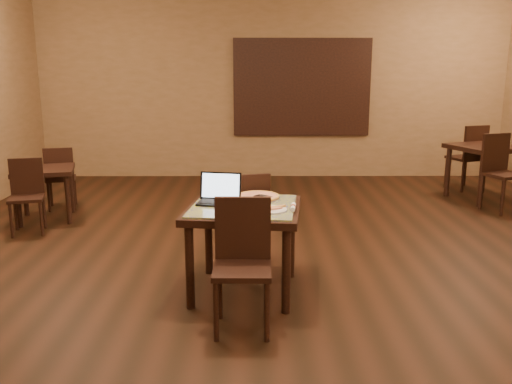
{
  "coord_description": "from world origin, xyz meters",
  "views": [
    {
      "loc": [
        -0.32,
        -4.45,
        1.87
      ],
      "look_at": [
        -0.31,
        0.01,
        0.85
      ],
      "focal_mm": 38.0,
      "sensor_mm": 36.0,
      "label": 1
    }
  ],
  "objects_px": {
    "laptop": "(220,195)",
    "other_table_b_chair_far": "(60,175)",
    "pizza_pan": "(258,198)",
    "other_table_b": "(44,177)",
    "other_table_a_chair_far": "(470,154)",
    "other_table_a_chair_near": "(500,168)",
    "chair_main_far": "(247,214)",
    "tiled_table": "(244,217)",
    "other_table_a": "(484,155)",
    "chair_main_near": "(243,256)",
    "other_table_b_chair_near": "(27,191)"
  },
  "relations": [
    {
      "from": "other_table_a",
      "to": "other_table_a_chair_far",
      "type": "relative_size",
      "value": 1.06
    },
    {
      "from": "tiled_table",
      "to": "chair_main_near",
      "type": "xyz_separation_m",
      "value": [
        0.0,
        -0.62,
        -0.12
      ]
    },
    {
      "from": "other_table_b_chair_far",
      "to": "laptop",
      "type": "bearing_deg",
      "value": 116.09
    },
    {
      "from": "laptop",
      "to": "other_table_b_chair_near",
      "type": "xyz_separation_m",
      "value": [
        -2.35,
        1.66,
        -0.34
      ]
    },
    {
      "from": "chair_main_near",
      "to": "other_table_a",
      "type": "xyz_separation_m",
      "value": [
        3.41,
        3.96,
        0.12
      ]
    },
    {
      "from": "laptop",
      "to": "other_table_a_chair_near",
      "type": "height_order",
      "value": "other_table_a_chair_near"
    },
    {
      "from": "pizza_pan",
      "to": "other_table_b",
      "type": "bearing_deg",
      "value": 142.53
    },
    {
      "from": "other_table_a",
      "to": "other_table_b_chair_near",
      "type": "bearing_deg",
      "value": 174.17
    },
    {
      "from": "pizza_pan",
      "to": "other_table_a",
      "type": "xyz_separation_m",
      "value": [
        3.29,
        3.11,
        -0.11
      ]
    },
    {
      "from": "chair_main_far",
      "to": "other_table_a",
      "type": "xyz_separation_m",
      "value": [
        3.39,
        2.72,
        0.14
      ]
    },
    {
      "from": "tiled_table",
      "to": "laptop",
      "type": "height_order",
      "value": "laptop"
    },
    {
      "from": "chair_main_near",
      "to": "other_table_b_chair_far",
      "type": "bearing_deg",
      "value": 127.39
    },
    {
      "from": "chair_main_near",
      "to": "pizza_pan",
      "type": "distance_m",
      "value": 0.89
    },
    {
      "from": "other_table_a_chair_far",
      "to": "other_table_a_chair_near",
      "type": "bearing_deg",
      "value": 66.36
    },
    {
      "from": "tiled_table",
      "to": "other_table_b_chair_far",
      "type": "distance_m",
      "value": 3.75
    },
    {
      "from": "chair_main_far",
      "to": "pizza_pan",
      "type": "bearing_deg",
      "value": 91.5
    },
    {
      "from": "pizza_pan",
      "to": "other_table_a_chair_near",
      "type": "height_order",
      "value": "other_table_a_chair_near"
    },
    {
      "from": "pizza_pan",
      "to": "other_table_b_chair_near",
      "type": "xyz_separation_m",
      "value": [
        -2.67,
        1.53,
        -0.28
      ]
    },
    {
      "from": "other_table_a_chair_near",
      "to": "other_table_b_chair_near",
      "type": "relative_size",
      "value": 1.2
    },
    {
      "from": "other_table_a_chair_near",
      "to": "other_table_a_chair_far",
      "type": "distance_m",
      "value": 1.21
    },
    {
      "from": "other_table_b",
      "to": "chair_main_far",
      "type": "bearing_deg",
      "value": -47.76
    },
    {
      "from": "chair_main_far",
      "to": "other_table_a_chair_far",
      "type": "bearing_deg",
      "value": -149.18
    },
    {
      "from": "chair_main_far",
      "to": "other_table_b_chair_near",
      "type": "distance_m",
      "value": 2.81
    },
    {
      "from": "pizza_pan",
      "to": "other_table_a",
      "type": "relative_size",
      "value": 0.34
    },
    {
      "from": "tiled_table",
      "to": "other_table_a",
      "type": "relative_size",
      "value": 0.94
    },
    {
      "from": "chair_main_far",
      "to": "other_table_b_chair_far",
      "type": "distance_m",
      "value": 3.32
    },
    {
      "from": "chair_main_far",
      "to": "pizza_pan",
      "type": "xyz_separation_m",
      "value": [
        0.1,
        -0.38,
        0.25
      ]
    },
    {
      "from": "tiled_table",
      "to": "other_table_b_chair_near",
      "type": "height_order",
      "value": "other_table_b_chair_near"
    },
    {
      "from": "pizza_pan",
      "to": "other_table_a_chair_near",
      "type": "relative_size",
      "value": 0.36
    },
    {
      "from": "other_table_b_chair_near",
      "to": "other_table_b_chair_far",
      "type": "relative_size",
      "value": 1.0
    },
    {
      "from": "tiled_table",
      "to": "other_table_b_chair_near",
      "type": "xyz_separation_m",
      "value": [
        -2.55,
        1.77,
        -0.18
      ]
    },
    {
      "from": "other_table_a_chair_far",
      "to": "other_table_b_chair_near",
      "type": "distance_m",
      "value": 6.37
    },
    {
      "from": "chair_main_near",
      "to": "other_table_a_chair_near",
      "type": "xyz_separation_m",
      "value": [
        3.38,
        3.36,
        0.04
      ]
    },
    {
      "from": "chair_main_near",
      "to": "other_table_a_chair_far",
      "type": "height_order",
      "value": "other_table_a_chair_far"
    },
    {
      "from": "laptop",
      "to": "other_table_a_chair_far",
      "type": "height_order",
      "value": "other_table_a_chair_far"
    },
    {
      "from": "laptop",
      "to": "pizza_pan",
      "type": "xyz_separation_m",
      "value": [
        0.32,
        0.13,
        -0.06
      ]
    },
    {
      "from": "other_table_b",
      "to": "other_table_b_chair_far",
      "type": "distance_m",
      "value": 0.51
    },
    {
      "from": "other_table_a_chair_far",
      "to": "other_table_b_chair_far",
      "type": "distance_m",
      "value": 6.07
    },
    {
      "from": "other_table_a",
      "to": "other_table_b_chair_near",
      "type": "relative_size",
      "value": 1.27
    },
    {
      "from": "tiled_table",
      "to": "other_table_a_chair_far",
      "type": "distance_m",
      "value": 5.24
    },
    {
      "from": "pizza_pan",
      "to": "other_table_a_chair_near",
      "type": "distance_m",
      "value": 4.11
    },
    {
      "from": "other_table_b_chair_near",
      "to": "other_table_b_chair_far",
      "type": "bearing_deg",
      "value": 72.97
    },
    {
      "from": "other_table_b",
      "to": "other_table_b_chair_far",
      "type": "relative_size",
      "value": 1.01
    },
    {
      "from": "other_table_a_chair_near",
      "to": "other_table_a_chair_far",
      "type": "xyz_separation_m",
      "value": [
        0.06,
        1.2,
        0.0
      ]
    },
    {
      "from": "tiled_table",
      "to": "pizza_pan",
      "type": "height_order",
      "value": "pizza_pan"
    },
    {
      "from": "laptop",
      "to": "chair_main_near",
      "type": "bearing_deg",
      "value": -63.78
    },
    {
      "from": "laptop",
      "to": "other_table_b_chair_far",
      "type": "bearing_deg",
      "value": 141.6
    },
    {
      "from": "chair_main_far",
      "to": "other_table_a_chair_near",
      "type": "xyz_separation_m",
      "value": [
        3.36,
        2.12,
        0.06
      ]
    },
    {
      "from": "laptop",
      "to": "other_table_b",
      "type": "relative_size",
      "value": 0.46
    },
    {
      "from": "other_table_a_chair_near",
      "to": "other_table_a_chair_far",
      "type": "bearing_deg",
      "value": 66.36
    }
  ]
}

